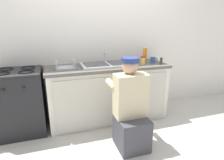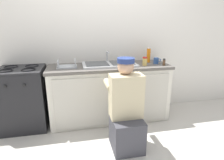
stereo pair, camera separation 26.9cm
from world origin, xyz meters
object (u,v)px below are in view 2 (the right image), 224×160
plumber_person (126,112)px  spice_bottle_pepper (164,62)px  stove_range (24,98)px  sink_double_basin (109,64)px  dish_rack_tray (67,66)px  soap_bottle_orange (149,55)px  coffee_mug (156,61)px  condiment_jar (145,61)px

plumber_person → spice_bottle_pepper: size_ratio=10.52×
spice_bottle_pepper → stove_range: bearing=174.7°
sink_double_basin → dish_rack_tray: bearing=-179.1°
sink_double_basin → soap_bottle_orange: size_ratio=3.20×
plumber_person → coffee_mug: 1.11m
sink_double_basin → coffee_mug: (0.74, -0.04, 0.03)m
plumber_person → coffee_mug: bearing=47.0°
soap_bottle_orange → condiment_jar: (-0.15, -0.23, -0.05)m
soap_bottle_orange → dish_rack_tray: soap_bottle_orange is taller
sink_double_basin → coffee_mug: 0.74m
plumber_person → spice_bottle_pepper: 1.06m
plumber_person → spice_bottle_pepper: (0.75, 0.59, 0.46)m
soap_bottle_orange → spice_bottle_pepper: soap_bottle_orange is taller
coffee_mug → stove_range: bearing=178.9°
soap_bottle_orange → spice_bottle_pepper: 0.32m
stove_range → soap_bottle_orange: size_ratio=3.58×
sink_double_basin → dish_rack_tray: 0.62m
sink_double_basin → soap_bottle_orange: (0.67, 0.10, 0.09)m
soap_bottle_orange → condiment_jar: bearing=-123.3°
stove_range → plumber_person: size_ratio=0.81×
dish_rack_tray → sink_double_basin: bearing=0.9°
sink_double_basin → spice_bottle_pepper: sink_double_basin is taller
sink_double_basin → stove_range: size_ratio=0.89×
stove_range → soap_bottle_orange: soap_bottle_orange is taller
plumber_person → soap_bottle_orange: bearing=55.0°
dish_rack_tray → condiment_jar: bearing=-5.9°
coffee_mug → spice_bottle_pepper: bearing=-70.3°
condiment_jar → spice_bottle_pepper: bearing=-12.8°
sink_double_basin → soap_bottle_orange: bearing=8.5°
stove_range → dish_rack_tray: bearing=-0.7°
sink_double_basin → stove_range: 1.34m
coffee_mug → dish_rack_tray: (-1.36, 0.03, -0.02)m
soap_bottle_orange → condiment_jar: size_ratio=1.95×
coffee_mug → condiment_jar: 0.24m
soap_bottle_orange → sink_double_basin: bearing=-171.5°
plumber_person → spice_bottle_pepper: plumber_person is taller
dish_rack_tray → coffee_mug: bearing=-1.2°
sink_double_basin → spice_bottle_pepper: 0.82m
dish_rack_tray → condiment_jar: size_ratio=2.19×
plumber_person → soap_bottle_orange: size_ratio=4.42×
soap_bottle_orange → plumber_person: bearing=-125.0°
stove_range → soap_bottle_orange: 2.01m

